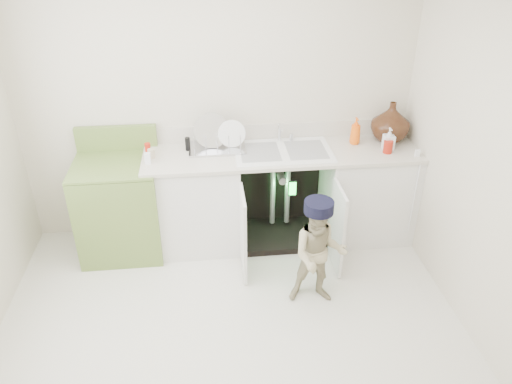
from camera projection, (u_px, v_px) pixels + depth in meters
ground at (232, 332)px, 3.73m from camera, size 3.50×3.50×0.00m
room_shell at (227, 186)px, 3.11m from camera, size 6.00×5.50×1.26m
counter_run at (286, 192)px, 4.59m from camera, size 2.44×1.02×1.26m
avocado_stove at (121, 206)px, 4.44m from camera, size 0.71×0.65×1.10m
repair_worker at (319, 253)px, 3.82m from camera, size 0.47×0.76×0.91m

